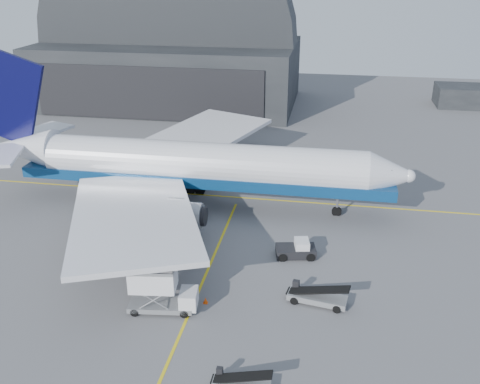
% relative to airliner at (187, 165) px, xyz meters
% --- Properties ---
extents(ground, '(200.00, 200.00, 0.00)m').
position_rel_airliner_xyz_m(ground, '(5.64, -17.03, -5.05)').
color(ground, '#565659').
rests_on(ground, ground).
extents(taxi_lines, '(80.00, 42.12, 0.02)m').
position_rel_airliner_xyz_m(taxi_lines, '(5.64, -4.36, -5.04)').
color(taxi_lines, yellow).
rests_on(taxi_lines, ground).
extents(hangar, '(50.00, 28.30, 28.00)m').
position_rel_airliner_xyz_m(hangar, '(-16.36, 47.92, 4.49)').
color(hangar, black).
rests_on(hangar, ground).
extents(distant_bldg_a, '(14.00, 8.00, 4.00)m').
position_rel_airliner_xyz_m(distant_bldg_a, '(43.64, 54.97, -5.05)').
color(distant_bldg_a, black).
rests_on(distant_bldg_a, ground).
extents(airliner, '(51.44, 49.88, 18.05)m').
position_rel_airliner_xyz_m(airliner, '(0.00, 0.00, 0.00)').
color(airliner, white).
rests_on(airliner, ground).
extents(catering_truck, '(5.92, 2.79, 3.92)m').
position_rel_airliner_xyz_m(catering_truck, '(3.21, -20.81, -3.06)').
color(catering_truck, gray).
rests_on(catering_truck, ground).
extents(pushback_tug, '(4.19, 2.91, 1.79)m').
position_rel_airliner_xyz_m(pushback_tug, '(13.72, -9.96, -4.38)').
color(pushback_tug, black).
rests_on(pushback_tug, ground).
extents(belt_loader_a, '(4.21, 1.50, 1.61)m').
position_rel_airliner_xyz_m(belt_loader_a, '(11.31, -28.48, -4.56)').
color(belt_loader_a, gray).
rests_on(belt_loader_a, ground).
extents(belt_loader_b, '(5.42, 2.56, 2.03)m').
position_rel_airliner_xyz_m(belt_loader_b, '(15.98, -17.57, -4.43)').
color(belt_loader_b, gray).
rests_on(belt_loader_b, ground).
extents(traffic_cone, '(0.39, 0.39, 0.56)m').
position_rel_airliner_xyz_m(traffic_cone, '(6.66, -19.23, -4.78)').
color(traffic_cone, '#F04907').
rests_on(traffic_cone, ground).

